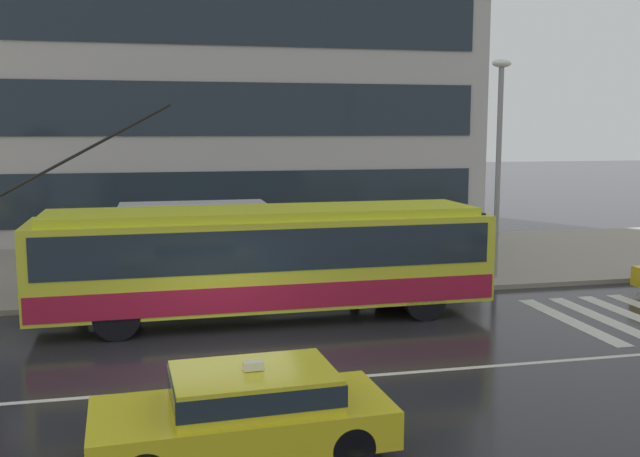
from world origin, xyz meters
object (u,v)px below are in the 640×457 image
(pedestrian_approaching_curb, at_px, (82,261))
(pedestrian_at_shelter, at_px, (353,228))
(taxi_oncoming_near, at_px, (247,409))
(bus_shelter, at_px, (193,223))
(pedestrian_waiting_by_pole, at_px, (158,230))
(street_lamp, at_px, (499,150))
(pedestrian_walking_past, at_px, (73,232))
(trolleybus, at_px, (266,257))

(pedestrian_approaching_curb, bearing_deg, pedestrian_at_shelter, -2.48)
(taxi_oncoming_near, distance_m, bus_shelter, 11.04)
(pedestrian_waiting_by_pole, bearing_deg, bus_shelter, -44.83)
(taxi_oncoming_near, distance_m, street_lamp, 13.96)
(bus_shelter, bearing_deg, taxi_oncoming_near, -89.03)
(bus_shelter, xyz_separation_m, pedestrian_walking_past, (-3.36, 0.73, -0.24))
(pedestrian_at_shelter, relative_size, pedestrian_waiting_by_pole, 1.04)
(taxi_oncoming_near, relative_size, street_lamp, 0.66)
(taxi_oncoming_near, xyz_separation_m, street_lamp, (8.87, 10.25, 3.32))
(bus_shelter, xyz_separation_m, pedestrian_approaching_curb, (-3.03, -0.48, -0.88))
(trolleybus, distance_m, taxi_oncoming_near, 7.71)
(pedestrian_at_shelter, bearing_deg, street_lamp, 1.23)
(trolleybus, height_order, pedestrian_walking_past, trolleybus)
(trolleybus, xyz_separation_m, pedestrian_at_shelter, (2.92, 2.62, 0.30))
(trolleybus, height_order, pedestrian_approaching_curb, trolleybus)
(trolleybus, relative_size, pedestrian_walking_past, 6.12)
(pedestrian_walking_past, height_order, street_lamp, street_lamp)
(street_lamp, bearing_deg, trolleybus, -160.03)
(pedestrian_walking_past, height_order, pedestrian_waiting_by_pole, pedestrian_walking_past)
(pedestrian_approaching_curb, height_order, pedestrian_walking_past, pedestrian_walking_past)
(pedestrian_approaching_curb, distance_m, pedestrian_walking_past, 1.41)
(pedestrian_at_shelter, height_order, street_lamp, street_lamp)
(bus_shelter, relative_size, pedestrian_at_shelter, 2.00)
(trolleybus, relative_size, street_lamp, 1.89)
(trolleybus, distance_m, bus_shelter, 3.81)
(bus_shelter, height_order, pedestrian_at_shelter, bus_shelter)
(trolleybus, xyz_separation_m, pedestrian_walking_past, (-4.95, 4.15, 0.22))
(pedestrian_waiting_by_pole, bearing_deg, taxi_oncoming_near, -84.35)
(trolleybus, height_order, street_lamp, street_lamp)
(pedestrian_approaching_curb, bearing_deg, taxi_oncoming_near, -72.94)
(bus_shelter, relative_size, street_lamp, 0.62)
(pedestrian_waiting_by_pole, distance_m, street_lamp, 10.47)
(pedestrian_at_shelter, height_order, pedestrian_waiting_by_pole, pedestrian_at_shelter)
(trolleybus, xyz_separation_m, street_lamp, (7.47, 2.71, 2.50))
(pedestrian_walking_past, distance_m, pedestrian_waiting_by_pole, 2.38)
(trolleybus, xyz_separation_m, bus_shelter, (-1.59, 3.43, 0.45))
(pedestrian_at_shelter, bearing_deg, pedestrian_walking_past, 168.94)
(taxi_oncoming_near, xyz_separation_m, pedestrian_approaching_curb, (-3.22, 10.48, 0.38))
(pedestrian_at_shelter, bearing_deg, taxi_oncoming_near, -113.07)
(pedestrian_at_shelter, bearing_deg, pedestrian_waiting_by_pole, 161.87)
(trolleybus, relative_size, pedestrian_at_shelter, 6.07)
(trolleybus, height_order, pedestrian_waiting_by_pole, trolleybus)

